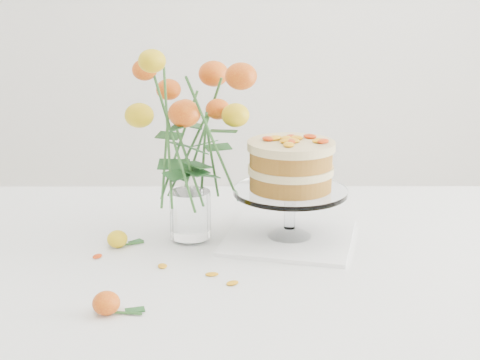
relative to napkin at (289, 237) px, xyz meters
The scene contains 10 objects.
table 0.18m from the napkin, 159.90° to the right, with size 1.43×0.93×0.76m.
napkin is the anchor object (origin of this frame).
cake_stand 0.15m from the napkin, ahead, with size 0.25×0.25×0.22m.
rose_vase 0.34m from the napkin, behind, with size 0.35×0.35×0.45m.
loose_rose_near 0.37m from the napkin, behind, with size 0.08×0.04×0.04m.
loose_rose_far 0.49m from the napkin, 133.93° to the right, with size 0.09×0.05×0.04m.
stray_petal_a 0.30m from the napkin, 149.95° to the right, with size 0.03×0.02×0.00m, color orange.
stray_petal_b 0.25m from the napkin, 130.38° to the right, with size 0.03×0.02×0.00m, color orange.
stray_petal_c 0.26m from the napkin, 118.02° to the right, with size 0.03×0.02×0.00m, color orange.
stray_petal_d 0.42m from the napkin, 165.74° to the right, with size 0.03×0.02×0.00m, color orange.
Camera 1 is at (0.03, -1.33, 1.29)m, focal length 50.00 mm.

